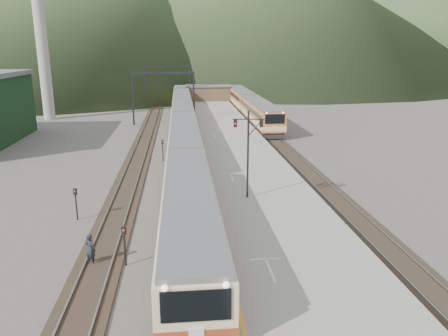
{
  "coord_description": "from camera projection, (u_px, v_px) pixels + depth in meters",
  "views": [
    {
      "loc": [
        -0.36,
        -12.79,
        11.43
      ],
      "look_at": [
        3.08,
        21.31,
        2.0
      ],
      "focal_mm": 35.0,
      "sensor_mm": 36.0,
      "label": 1
    }
  ],
  "objects": [
    {
      "name": "gantry_near",
      "position": [
        163.0,
        88.0,
        66.34
      ],
      "size": [
        9.55,
        0.25,
        8.0
      ],
      "color": "black",
      "rests_on": "ground"
    },
    {
      "name": "short_signal_c",
      "position": [
        76.0,
        200.0,
        29.69
      ],
      "size": [
        0.27,
        0.24,
        2.27
      ],
      "color": "black",
      "rests_on": "ground"
    },
    {
      "name": "short_signal_b",
      "position": [
        163.0,
        147.0,
        45.37
      ],
      "size": [
        0.23,
        0.17,
        2.27
      ],
      "color": "black",
      "rests_on": "ground"
    },
    {
      "name": "main_train",
      "position": [
        183.0,
        125.0,
        54.96
      ],
      "size": [
        3.02,
        82.68,
        3.68
      ],
      "color": "beige",
      "rests_on": "track_main"
    },
    {
      "name": "gantry_far",
      "position": [
        167.0,
        77.0,
        90.32
      ],
      "size": [
        9.55,
        0.25,
        8.0
      ],
      "color": "black",
      "rests_on": "ground"
    },
    {
      "name": "track_second",
      "position": [
        276.0,
        142.0,
        54.8
      ],
      "size": [
        2.6,
        200.0,
        0.23
      ],
      "color": "black",
      "rests_on": "ground"
    },
    {
      "name": "hill_a",
      "position": [
        84.0,
        3.0,
        185.78
      ],
      "size": [
        180.0,
        180.0,
        60.0
      ],
      "primitive_type": "cone",
      "color": "#364B28",
      "rests_on": "ground"
    },
    {
      "name": "station_shed",
      "position": [
        209.0,
        93.0,
        90.02
      ],
      "size": [
        9.4,
        4.4,
        3.1
      ],
      "color": "brown",
      "rests_on": "platform"
    },
    {
      "name": "short_signal_a",
      "position": [
        124.0,
        241.0,
        23.38
      ],
      "size": [
        0.26,
        0.23,
        2.27
      ],
      "color": "black",
      "rests_on": "ground"
    },
    {
      "name": "smokestack",
      "position": [
        40.0,
        25.0,
        68.71
      ],
      "size": [
        1.8,
        1.8,
        30.0
      ],
      "primitive_type": "cylinder",
      "color": "#9E998E",
      "rests_on": "ground"
    },
    {
      "name": "track_far",
      "position": [
        143.0,
        145.0,
        53.21
      ],
      "size": [
        2.6,
        200.0,
        0.23
      ],
      "color": "black",
      "rests_on": "ground"
    },
    {
      "name": "track_main",
      "position": [
        184.0,
        144.0,
        53.69
      ],
      "size": [
        2.6,
        200.0,
        0.23
      ],
      "color": "black",
      "rests_on": "ground"
    },
    {
      "name": "worker",
      "position": [
        91.0,
        249.0,
        23.64
      ],
      "size": [
        0.78,
        0.73,
        1.8
      ],
      "primitive_type": "imported",
      "rotation": [
        0.0,
        0.0,
        2.54
      ],
      "color": "black",
      "rests_on": "ground"
    },
    {
      "name": "second_train",
      "position": [
        249.0,
        104.0,
        75.22
      ],
      "size": [
        3.08,
        41.89,
        3.76
      ],
      "color": "#C66F30",
      "rests_on": "track_second"
    },
    {
      "name": "signal_mast",
      "position": [
        248.0,
        145.0,
        30.63
      ],
      "size": [
        2.19,
        0.41,
        6.28
      ],
      "color": "black",
      "rests_on": "platform"
    },
    {
      "name": "platform",
      "position": [
        231.0,
        143.0,
        52.2
      ],
      "size": [
        8.0,
        100.0,
        1.0
      ],
      "primitive_type": "cube",
      "color": "gray",
      "rests_on": "ground"
    },
    {
      "name": "hill_c",
      "position": [
        397.0,
        20.0,
        220.81
      ],
      "size": [
        160.0,
        160.0,
        50.0
      ],
      "primitive_type": "cone",
      "color": "#364B28",
      "rests_on": "ground"
    }
  ]
}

